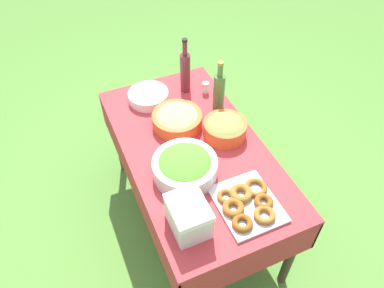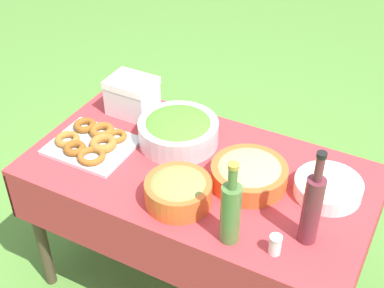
% 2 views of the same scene
% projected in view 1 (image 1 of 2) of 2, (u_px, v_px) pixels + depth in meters
% --- Properties ---
extents(ground_plane, '(14.00, 14.00, 0.00)m').
position_uv_depth(ground_plane, '(193.00, 217.00, 2.54)').
color(ground_plane, '#568C38').
extents(picnic_table, '(1.34, 0.73, 0.69)m').
position_uv_depth(picnic_table, '(194.00, 159.00, 2.12)').
color(picnic_table, '#B73338').
rests_on(picnic_table, ground_plane).
extents(salad_bowl, '(0.33, 0.33, 0.12)m').
position_uv_depth(salad_bowl, '(185.00, 166.00, 1.87)').
color(salad_bowl, silver).
rests_on(salad_bowl, picnic_table).
extents(pasta_bowl, '(0.29, 0.29, 0.10)m').
position_uv_depth(pasta_bowl, '(177.00, 119.00, 2.13)').
color(pasta_bowl, '#E05B28').
rests_on(pasta_bowl, picnic_table).
extents(donut_platter, '(0.33, 0.28, 0.05)m').
position_uv_depth(donut_platter, '(247.00, 203.00, 1.76)').
color(donut_platter, silver).
rests_on(donut_platter, picnic_table).
extents(plate_stack, '(0.25, 0.25, 0.06)m').
position_uv_depth(plate_stack, '(149.00, 96.00, 2.30)').
color(plate_stack, white).
rests_on(plate_stack, picnic_table).
extents(olive_oil_bottle, '(0.07, 0.07, 0.32)m').
position_uv_depth(olive_oil_bottle, '(219.00, 90.00, 2.19)').
color(olive_oil_bottle, '#4C7238').
rests_on(olive_oil_bottle, picnic_table).
extents(wine_bottle, '(0.06, 0.06, 0.36)m').
position_uv_depth(wine_bottle, '(185.00, 71.00, 2.29)').
color(wine_bottle, maroon).
rests_on(wine_bottle, picnic_table).
extents(olive_bowl, '(0.24, 0.24, 0.11)m').
position_uv_depth(olive_bowl, '(225.00, 128.00, 2.07)').
color(olive_bowl, '#E05B28').
rests_on(olive_bowl, picnic_table).
extents(cooler_box, '(0.20, 0.16, 0.17)m').
position_uv_depth(cooler_box, '(189.00, 216.00, 1.64)').
color(cooler_box, silver).
rests_on(cooler_box, picnic_table).
extents(salt_shaker, '(0.04, 0.04, 0.07)m').
position_uv_depth(salt_shaker, '(206.00, 88.00, 2.35)').
color(salt_shaker, white).
rests_on(salt_shaker, picnic_table).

